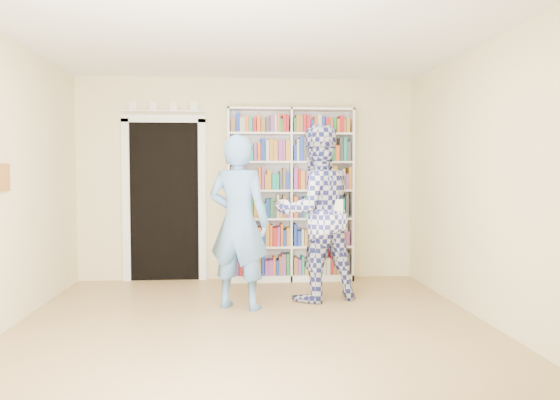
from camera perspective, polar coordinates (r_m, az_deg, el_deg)
name	(u,v)px	position (r m, az deg, el deg)	size (l,w,h in m)	color
floor	(253,332)	(5.08, -2.84, -13.65)	(5.00, 5.00, 0.00)	#A57F50
ceiling	(252,29)	(5.02, -2.92, 17.37)	(5.00, 5.00, 0.00)	white
wall_back	(247,179)	(7.36, -3.45, 2.19)	(4.50, 4.50, 0.00)	beige
wall_right	(496,183)	(5.42, 21.66, 1.69)	(5.00, 5.00, 0.00)	beige
bookshelf	(291,194)	(7.25, 1.11, 0.63)	(1.66, 0.31, 2.28)	white
doorway	(164,192)	(7.41, -11.98, 0.81)	(1.10, 0.08, 2.43)	black
wall_art	(3,177)	(5.47, -26.99, 2.11)	(0.03, 0.25, 0.25)	brown
man_blue	(239,222)	(5.77, -4.35, -2.33)	(0.67, 0.44, 1.84)	#5788C2
man_plaid	(316,213)	(6.15, 3.76, -1.36)	(0.96, 0.75, 1.97)	navy
paper_sheet	(334,213)	(5.96, 5.64, -1.36)	(0.21, 0.01, 0.30)	white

